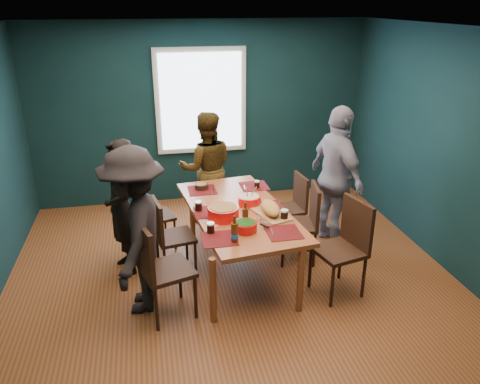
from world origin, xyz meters
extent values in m
cube|color=brown|center=(0.00, 0.00, -0.01)|extent=(5.00, 5.00, 0.01)
cube|color=silver|center=(0.00, 0.00, 2.70)|extent=(5.00, 5.00, 0.01)
cube|color=#0F2C32|center=(2.50, 0.00, 1.35)|extent=(0.01, 5.00, 2.70)
cube|color=#0F2C32|center=(0.00, 2.50, 1.35)|extent=(5.00, 0.01, 2.70)
cube|color=#0F2C32|center=(0.00, -2.50, 1.35)|extent=(5.00, 0.01, 2.70)
cube|color=beige|center=(0.00, 2.47, 1.55)|extent=(1.35, 0.06, 1.55)
cube|color=brown|center=(0.12, 0.26, 0.74)|extent=(1.24, 2.11, 0.05)
cylinder|color=brown|center=(-0.32, -0.66, 0.36)|extent=(0.07, 0.07, 0.71)
cylinder|color=brown|center=(0.56, -0.66, 0.36)|extent=(0.07, 0.07, 0.71)
cylinder|color=brown|center=(-0.32, 1.18, 0.36)|extent=(0.07, 0.07, 0.71)
cylinder|color=brown|center=(0.56, 1.18, 0.36)|extent=(0.07, 0.07, 0.71)
cube|color=black|center=(-0.79, 0.98, 0.43)|extent=(0.50, 0.50, 0.04)
cube|color=black|center=(-0.96, 0.93, 0.67)|extent=(0.16, 0.39, 0.44)
cylinder|color=black|center=(-0.90, 0.77, 0.20)|extent=(0.03, 0.03, 0.41)
cylinder|color=black|center=(-0.57, 0.87, 0.20)|extent=(0.03, 0.03, 0.41)
cylinder|color=black|center=(-1.00, 1.09, 0.20)|extent=(0.03, 0.03, 0.41)
cylinder|color=black|center=(-0.68, 1.20, 0.20)|extent=(0.03, 0.03, 0.41)
cube|color=black|center=(-0.60, 0.35, 0.44)|extent=(0.48, 0.48, 0.04)
cube|color=black|center=(-0.78, 0.32, 0.69)|extent=(0.12, 0.41, 0.45)
cylinder|color=black|center=(-0.74, 0.14, 0.21)|extent=(0.03, 0.03, 0.42)
cylinder|color=black|center=(-0.39, 0.21, 0.21)|extent=(0.03, 0.03, 0.42)
cylinder|color=black|center=(-0.80, 0.49, 0.21)|extent=(0.03, 0.03, 0.42)
cylinder|color=black|center=(-0.46, 0.56, 0.21)|extent=(0.03, 0.03, 0.42)
cube|color=black|center=(-0.73, -0.44, 0.50)|extent=(0.59, 0.59, 0.04)
cube|color=black|center=(-0.93, -0.50, 0.78)|extent=(0.18, 0.46, 0.51)
cylinder|color=black|center=(-0.86, -0.69, 0.24)|extent=(0.04, 0.04, 0.48)
cylinder|color=black|center=(-0.48, -0.57, 0.24)|extent=(0.04, 0.04, 0.48)
cylinder|color=black|center=(-0.98, -0.31, 0.24)|extent=(0.04, 0.04, 0.48)
cylinder|color=black|center=(-0.60, -0.19, 0.24)|extent=(0.04, 0.04, 0.48)
cube|color=black|center=(0.89, 0.87, 0.42)|extent=(0.43, 0.43, 0.04)
cube|color=black|center=(1.07, 0.89, 0.66)|extent=(0.08, 0.40, 0.43)
cylinder|color=black|center=(0.74, 0.68, 0.20)|extent=(0.03, 0.03, 0.40)
cylinder|color=black|center=(1.08, 0.72, 0.20)|extent=(0.03, 0.03, 0.40)
cylinder|color=black|center=(0.71, 1.02, 0.20)|extent=(0.03, 0.03, 0.40)
cylinder|color=black|center=(1.04, 1.05, 0.20)|extent=(0.03, 0.03, 0.40)
cube|color=black|center=(0.85, 0.33, 0.46)|extent=(0.50, 0.50, 0.04)
cube|color=black|center=(1.04, 0.29, 0.72)|extent=(0.12, 0.43, 0.47)
cylinder|color=black|center=(0.63, 0.18, 0.22)|extent=(0.03, 0.03, 0.44)
cylinder|color=black|center=(1.00, 0.11, 0.22)|extent=(0.03, 0.03, 0.44)
cylinder|color=black|center=(0.70, 0.54, 0.22)|extent=(0.03, 0.03, 0.44)
cylinder|color=black|center=(1.06, 0.48, 0.22)|extent=(0.03, 0.03, 0.44)
cube|color=black|center=(1.05, -0.43, 0.50)|extent=(0.57, 0.57, 0.04)
cube|color=black|center=(1.26, -0.37, 0.78)|extent=(0.16, 0.47, 0.51)
cylinder|color=black|center=(0.90, -0.67, 0.24)|extent=(0.04, 0.04, 0.48)
cylinder|color=black|center=(1.29, -0.57, 0.24)|extent=(0.04, 0.04, 0.48)
cylinder|color=black|center=(0.81, -0.28, 0.24)|extent=(0.04, 0.04, 0.48)
cylinder|color=black|center=(1.20, -0.18, 0.24)|extent=(0.04, 0.04, 0.48)
imported|color=black|center=(-1.16, 0.52, 0.78)|extent=(0.51, 0.65, 1.57)
imported|color=black|center=(-0.05, 1.62, 0.79)|extent=(0.80, 0.64, 1.58)
imported|color=white|center=(1.45, 0.68, 0.89)|extent=(0.61, 1.11, 1.79)
imported|color=black|center=(-1.01, -0.25, 0.86)|extent=(0.81, 1.19, 1.71)
cylinder|color=red|center=(-0.09, 0.07, 0.83)|extent=(0.34, 0.34, 0.14)
cylinder|color=#518F34|center=(-0.09, 0.07, 0.89)|extent=(0.30, 0.30, 0.02)
cylinder|color=red|center=(0.27, 0.37, 0.81)|extent=(0.26, 0.26, 0.10)
cylinder|color=beige|center=(0.27, 0.37, 0.86)|extent=(0.23, 0.23, 0.02)
cylinder|color=tan|center=(0.30, 0.37, 0.90)|extent=(0.08, 0.14, 0.21)
cylinder|color=tan|center=(0.24, 0.37, 0.90)|extent=(0.06, 0.15, 0.21)
cylinder|color=red|center=(0.08, -0.27, 0.81)|extent=(0.24, 0.24, 0.10)
cylinder|color=#154711|center=(0.08, -0.27, 0.85)|extent=(0.21, 0.21, 0.02)
cube|color=tan|center=(0.43, 0.06, 0.77)|extent=(0.40, 0.57, 0.02)
ellipsoid|color=gold|center=(0.43, 0.06, 0.84)|extent=(0.30, 0.44, 0.12)
cube|color=silver|center=(0.31, -0.14, 0.79)|extent=(0.13, 0.19, 0.00)
cylinder|color=black|center=(0.29, -0.26, 0.79)|extent=(0.08, 0.11, 0.02)
sphere|color=#285E15|center=(0.43, -0.05, 0.85)|extent=(0.04, 0.04, 0.04)
sphere|color=#285E15|center=(0.43, 0.06, 0.85)|extent=(0.04, 0.04, 0.04)
sphere|color=#285E15|center=(0.43, 0.17, 0.85)|extent=(0.04, 0.04, 0.04)
cylinder|color=black|center=(-0.21, 0.96, 0.79)|extent=(0.17, 0.17, 0.07)
cylinder|color=#518F34|center=(-0.21, 0.96, 0.82)|extent=(0.14, 0.14, 0.02)
cylinder|color=#4A250D|center=(-0.07, -0.47, 0.86)|extent=(0.07, 0.07, 0.20)
cylinder|color=#4A250D|center=(-0.07, -0.47, 1.00)|extent=(0.03, 0.03, 0.08)
cylinder|color=blue|center=(-0.07, -0.47, 0.83)|extent=(0.08, 0.08, 0.04)
cylinder|color=#4A250D|center=(0.12, -0.12, 0.85)|extent=(0.06, 0.06, 0.18)
cylinder|color=#4A250D|center=(0.12, -0.12, 0.98)|extent=(0.03, 0.03, 0.07)
cylinder|color=black|center=(-0.27, -0.24, 0.81)|extent=(0.08, 0.08, 0.11)
cylinder|color=white|center=(-0.27, -0.24, 0.86)|extent=(0.08, 0.08, 0.02)
cylinder|color=black|center=(0.55, -0.10, 0.82)|extent=(0.08, 0.08, 0.11)
cylinder|color=white|center=(0.55, -0.10, 0.87)|extent=(0.08, 0.08, 0.02)
cylinder|color=black|center=(0.48, 0.85, 0.81)|extent=(0.06, 0.06, 0.09)
cylinder|color=white|center=(0.48, 0.85, 0.85)|extent=(0.07, 0.07, 0.01)
cylinder|color=black|center=(-0.32, 0.32, 0.82)|extent=(0.08, 0.08, 0.11)
cylinder|color=white|center=(-0.32, 0.32, 0.87)|extent=(0.08, 0.08, 0.02)
cube|color=#E86561|center=(0.47, 0.29, 0.76)|extent=(0.21, 0.21, 0.00)
cube|color=#E86561|center=(-0.22, -0.06, 0.76)|extent=(0.17, 0.17, 0.00)
cube|color=#E86561|center=(0.46, -0.38, 0.76)|extent=(0.14, 0.14, 0.00)
camera|label=1|loc=(-0.83, -4.42, 2.94)|focal=35.00mm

